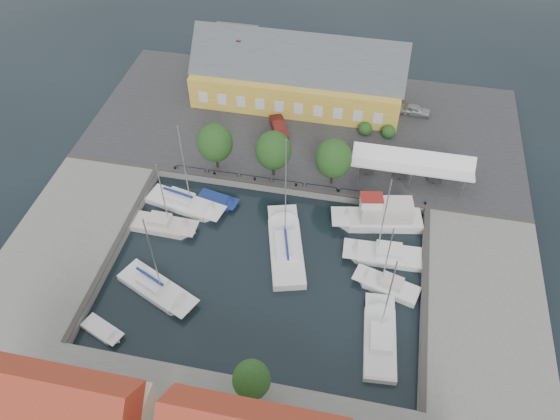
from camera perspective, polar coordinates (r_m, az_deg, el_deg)
name	(u,v)px	position (r m, az deg, el deg)	size (l,w,h in m)	color
ground	(269,260)	(58.44, -1.18, -5.22)	(140.00, 140.00, 0.00)	black
north_quay	(305,125)	(74.22, 2.65, 8.88)	(56.00, 26.00, 1.00)	#2D2D30
west_quay	(68,239)	(63.91, -21.27, -2.87)	(12.00, 24.00, 1.00)	slate
east_quay	(483,308)	(57.88, 20.47, -9.55)	(12.00, 24.00, 1.00)	slate
quay_edge_fittings	(278,221)	(60.60, -0.22, -1.13)	(56.00, 24.72, 0.40)	#383533
warehouse	(294,76)	(76.59, 1.48, 13.87)	(28.56, 14.00, 9.55)	gold
tent_canopy	(413,162)	(65.40, 13.68, 4.85)	(14.00, 4.00, 2.83)	white
quay_trees	(273,150)	(63.33, -0.69, 6.25)	(18.20, 4.20, 6.30)	black
car_silver	(415,110)	(76.93, 13.94, 10.11)	(1.66, 4.13, 1.41)	#A8ABB0
car_red	(279,127)	(71.68, -0.13, 8.66)	(1.65, 4.75, 1.56)	maroon
center_sailboat	(286,249)	(58.91, 0.62, -4.06)	(6.22, 11.65, 15.15)	white
trawler	(381,217)	(62.07, 10.47, -0.73)	(10.56, 4.83, 5.00)	white
east_boat_a	(384,256)	(59.48, 10.85, -4.72)	(8.58, 3.12, 11.93)	white
east_boat_b	(388,287)	(57.09, 11.18, -7.87)	(7.10, 3.99, 9.56)	white
east_boat_c	(380,340)	(53.59, 10.36, -13.20)	(3.62, 9.48, 11.73)	white
west_boat_a	(184,204)	(64.42, -10.00, 0.60)	(9.88, 4.68, 12.56)	white
west_boat_b	(164,226)	(62.52, -12.07, -1.66)	(7.51, 2.73, 10.27)	beige
west_boat_d	(156,289)	(57.25, -12.79, -8.04)	(9.32, 6.19, 12.08)	white
launch_sw	(102,331)	(56.09, -18.07, -11.92)	(4.65, 3.14, 0.98)	white
launch_nw	(217,201)	(64.48, -6.60, 0.94)	(5.26, 2.98, 0.88)	navy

